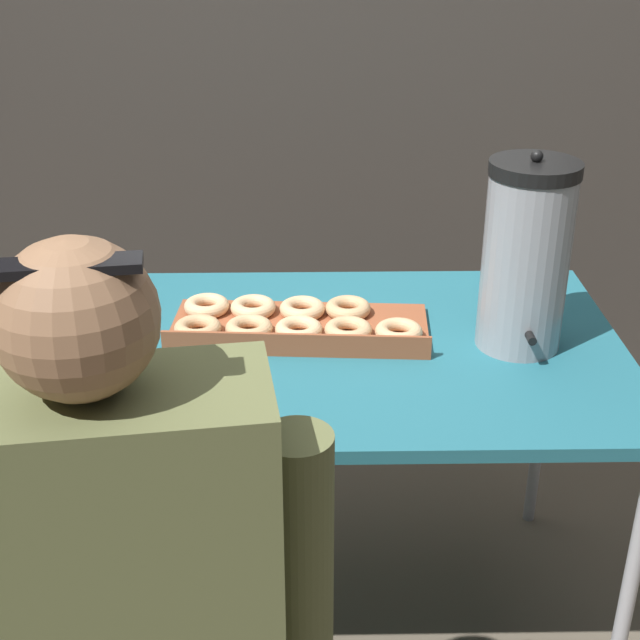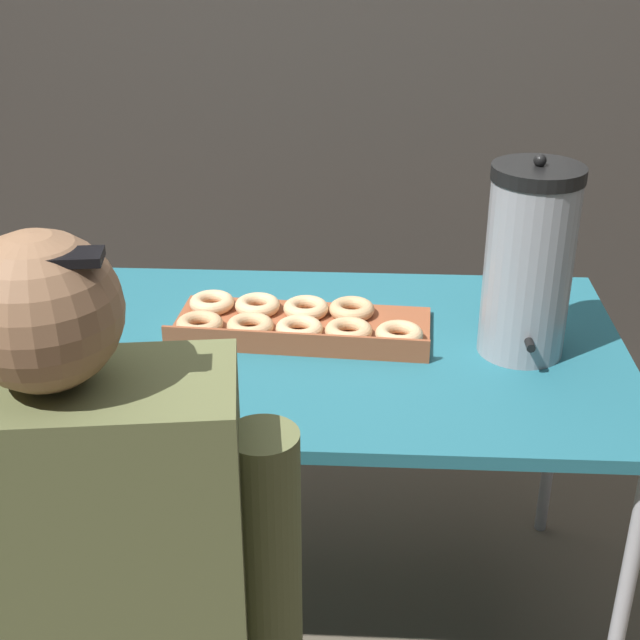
# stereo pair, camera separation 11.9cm
# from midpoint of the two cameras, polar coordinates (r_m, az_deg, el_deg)

# --- Properties ---
(ground_plane) EXTENTS (12.00, 12.00, 0.00)m
(ground_plane) POSITION_cam_midpoint_polar(r_m,az_deg,el_deg) (2.35, 2.00, -18.12)
(ground_plane) COLOR brown
(folding_table) EXTENTS (1.27, 0.80, 0.75)m
(folding_table) POSITION_cam_midpoint_polar(r_m,az_deg,el_deg) (1.93, 2.32, -2.97)
(folding_table) COLOR #236675
(folding_table) RESTS_ON ground
(donut_box) EXTENTS (0.58, 0.28, 0.05)m
(donut_box) POSITION_cam_midpoint_polar(r_m,az_deg,el_deg) (1.95, 0.17, -0.21)
(donut_box) COLOR brown
(donut_box) RESTS_ON folding_table
(coffee_urn) EXTENTS (0.18, 0.21, 0.42)m
(coffee_urn) POSITION_cam_midpoint_polar(r_m,az_deg,el_deg) (1.86, 15.03, 3.52)
(coffee_urn) COLOR #939399
(coffee_urn) RESTS_ON folding_table
(cell_phone) EXTENTS (0.10, 0.16, 0.01)m
(cell_phone) POSITION_cam_midpoint_polar(r_m,az_deg,el_deg) (1.71, -11.93, -5.54)
(cell_phone) COLOR black
(cell_phone) RESTS_ON folding_table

